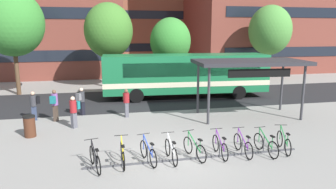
% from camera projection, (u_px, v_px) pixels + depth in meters
% --- Properties ---
extents(ground, '(200.00, 200.00, 0.00)m').
position_uv_depth(ground, '(173.00, 156.00, 12.30)').
color(ground, gray).
extents(bus_lane_asphalt, '(80.00, 7.20, 0.01)m').
position_uv_depth(bus_lane_asphalt, '(141.00, 99.00, 22.44)').
color(bus_lane_asphalt, '#232326').
rests_on(bus_lane_asphalt, ground).
extents(city_bus, '(12.14, 3.24, 3.20)m').
position_uv_depth(city_bus, '(185.00, 74.00, 22.75)').
color(city_bus, '#196B3D').
rests_on(city_bus, ground).
extents(bike_rack, '(8.64, 0.19, 0.70)m').
position_uv_depth(bike_rack, '(196.00, 157.00, 12.03)').
color(bike_rack, '#47474C').
rests_on(bike_rack, ground).
extents(parked_bicycle_black_0, '(0.60, 1.68, 0.99)m').
position_uv_depth(parked_bicycle_black_0, '(95.00, 159.00, 11.08)').
color(parked_bicycle_black_0, black).
rests_on(parked_bicycle_black_0, ground).
extents(parked_bicycle_yellow_1, '(0.52, 1.72, 0.99)m').
position_uv_depth(parked_bicycle_yellow_1, '(123.00, 155.00, 11.46)').
color(parked_bicycle_yellow_1, black).
rests_on(parked_bicycle_yellow_1, ground).
extents(parked_bicycle_blue_2, '(0.58, 1.69, 0.99)m').
position_uv_depth(parked_bicycle_blue_2, '(148.00, 153.00, 11.65)').
color(parked_bicycle_blue_2, black).
rests_on(parked_bicycle_blue_2, ground).
extents(parked_bicycle_white_3, '(0.52, 1.72, 0.99)m').
position_uv_depth(parked_bicycle_white_3, '(171.00, 151.00, 11.80)').
color(parked_bicycle_white_3, black).
rests_on(parked_bicycle_white_3, ground).
extents(parked_bicycle_green_4, '(0.61, 1.68, 0.99)m').
position_uv_depth(parked_bicycle_green_4, '(194.00, 149.00, 12.07)').
color(parked_bicycle_green_4, black).
rests_on(parked_bicycle_green_4, ground).
extents(parked_bicycle_purple_5, '(0.52, 1.72, 0.99)m').
position_uv_depth(parked_bicycle_purple_5, '(220.00, 147.00, 12.26)').
color(parked_bicycle_purple_5, black).
rests_on(parked_bicycle_purple_5, ground).
extents(parked_bicycle_purple_6, '(0.52, 1.72, 0.99)m').
position_uv_depth(parked_bicycle_purple_6, '(243.00, 145.00, 12.42)').
color(parked_bicycle_purple_6, black).
rests_on(parked_bicycle_purple_6, ground).
extents(parked_bicycle_green_7, '(0.52, 1.72, 0.99)m').
position_uv_depth(parked_bicycle_green_7, '(266.00, 145.00, 12.47)').
color(parked_bicycle_green_7, black).
rests_on(parked_bicycle_green_7, ground).
extents(parked_bicycle_green_8, '(0.60, 1.69, 0.99)m').
position_uv_depth(parked_bicycle_green_8, '(284.00, 142.00, 12.76)').
color(parked_bicycle_green_8, black).
rests_on(parked_bicycle_green_8, ground).
extents(transit_shelter, '(6.35, 3.49, 3.28)m').
position_uv_depth(transit_shelter, '(250.00, 64.00, 17.37)').
color(transit_shelter, '#38383D').
rests_on(transit_shelter, ground).
extents(commuter_teal_pack_0, '(0.42, 0.58, 1.77)m').
position_uv_depth(commuter_teal_pack_0, '(55.00, 103.00, 16.85)').
color(commuter_teal_pack_0, '#47382D').
rests_on(commuter_teal_pack_0, ground).
extents(commuter_black_pack_1, '(0.57, 0.40, 1.64)m').
position_uv_depth(commuter_black_pack_1, '(34.00, 104.00, 17.07)').
color(commuter_black_pack_1, '#2D3851').
rests_on(commuter_black_pack_1, ground).
extents(commuter_olive_pack_2, '(0.38, 0.55, 1.65)m').
position_uv_depth(commuter_olive_pack_2, '(126.00, 101.00, 17.73)').
color(commuter_olive_pack_2, '#565660').
rests_on(commuter_olive_pack_2, ground).
extents(commuter_teal_pack_3, '(0.58, 0.59, 1.66)m').
position_uv_depth(commuter_teal_pack_3, '(74.00, 110.00, 15.72)').
color(commuter_teal_pack_3, '#565660').
rests_on(commuter_teal_pack_3, ground).
extents(commuter_grey_pack_4, '(0.57, 0.60, 1.64)m').
position_uv_depth(commuter_grey_pack_4, '(81.00, 100.00, 18.10)').
color(commuter_grey_pack_4, black).
rests_on(commuter_grey_pack_4, ground).
extents(trash_bin, '(0.55, 0.55, 1.03)m').
position_uv_depth(trash_bin, '(30.00, 126.00, 14.46)').
color(trash_bin, '#4C2819').
rests_on(trash_bin, ground).
extents(street_tree_0, '(4.09, 4.09, 7.25)m').
position_uv_depth(street_tree_0, '(109.00, 31.00, 26.09)').
color(street_tree_0, brown).
rests_on(street_tree_0, ground).
extents(street_tree_1, '(4.18, 4.18, 7.39)m').
position_uv_depth(street_tree_1, '(270.00, 30.00, 30.47)').
color(street_tree_1, brown).
rests_on(street_tree_1, ground).
extents(street_tree_2, '(3.48, 3.48, 6.02)m').
position_uv_depth(street_tree_2, '(170.00, 41.00, 26.33)').
color(street_tree_2, brown).
rests_on(street_tree_2, ground).
extents(street_tree_3, '(4.65, 4.65, 8.01)m').
position_uv_depth(street_tree_3, '(12.00, 23.00, 23.07)').
color(street_tree_3, brown).
rests_on(street_tree_3, ground).
extents(building_centre_block, '(17.88, 14.06, 17.58)m').
position_uv_depth(building_centre_block, '(131.00, 5.00, 47.90)').
color(building_centre_block, brown).
rests_on(building_centre_block, ground).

